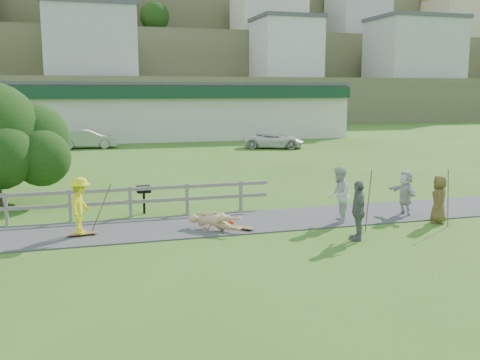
{
  "coord_description": "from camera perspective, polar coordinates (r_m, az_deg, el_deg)",
  "views": [
    {
      "loc": [
        -3.36,
        -15.21,
        4.38
      ],
      "look_at": [
        1.59,
        2.0,
        1.37
      ],
      "focal_mm": 40.0,
      "sensor_mm": 36.0,
      "label": 1
    }
  ],
  "objects": [
    {
      "name": "ground",
      "position": [
        16.18,
        -3.49,
        -6.18
      ],
      "size": [
        260.0,
        260.0,
        0.0
      ],
      "primitive_type": "plane",
      "color": "#3A621C",
      "rests_on": "ground"
    },
    {
      "name": "path",
      "position": [
        17.59,
        -4.56,
        -4.84
      ],
      "size": [
        34.0,
        3.0,
        0.04
      ],
      "primitive_type": "cube",
      "color": "#3A3B3D",
      "rests_on": "ground"
    },
    {
      "name": "fence",
      "position": [
        18.91,
        -19.57,
        -2.17
      ],
      "size": [
        15.05,
        0.1,
        1.1
      ],
      "color": "#656159",
      "rests_on": "ground"
    },
    {
      "name": "strip_mall",
      "position": [
        50.72,
        -7.78,
        7.42
      ],
      "size": [
        32.5,
        10.75,
        5.1
      ],
      "color": "beige",
      "rests_on": "ground"
    },
    {
      "name": "hillside",
      "position": [
        107.04,
        -14.68,
        14.62
      ],
      "size": [
        220.0,
        67.0,
        47.5
      ],
      "color": "#535B35",
      "rests_on": "ground"
    },
    {
      "name": "skater_rider",
      "position": [
        16.75,
        -16.61,
        -2.98
      ],
      "size": [
        0.94,
        1.25,
        1.73
      ],
      "primitive_type": "imported",
      "rotation": [
        0.0,
        0.0,
        1.28
      ],
      "color": "yellow",
      "rests_on": "ground"
    },
    {
      "name": "skater_fallen",
      "position": [
        16.84,
        -2.75,
        -4.4
      ],
      "size": [
        1.51,
        1.6,
        0.65
      ],
      "primitive_type": "imported",
      "rotation": [
        0.0,
        0.0,
        0.84
      ],
      "color": "tan",
      "rests_on": "ground"
    },
    {
      "name": "spectator_a",
      "position": [
        17.97,
        10.48,
        -1.61
      ],
      "size": [
        1.09,
        1.17,
        1.91
      ],
      "primitive_type": "imported",
      "rotation": [
        0.0,
        0.0,
        4.19
      ],
      "color": "beige",
      "rests_on": "ground"
    },
    {
      "name": "spectator_b",
      "position": [
        16.12,
        12.47,
        -3.2
      ],
      "size": [
        0.69,
        1.12,
        1.77
      ],
      "primitive_type": "imported",
      "rotation": [
        0.0,
        0.0,
        4.44
      ],
      "color": "slate",
      "rests_on": "ground"
    },
    {
      "name": "spectator_c",
      "position": [
        18.97,
        20.46,
        -1.94
      ],
      "size": [
        0.86,
        0.93,
        1.6
      ],
      "primitive_type": "imported",
      "rotation": [
        0.0,
        0.0,
        4.12
      ],
      "color": "brown",
      "rests_on": "ground"
    },
    {
      "name": "spectator_d",
      "position": [
        19.66,
        17.2,
        -1.36
      ],
      "size": [
        0.49,
        1.5,
        1.61
      ],
      "primitive_type": "imported",
      "rotation": [
        0.0,
        0.0,
        4.72
      ],
      "color": "#BCBCB8",
      "rests_on": "ground"
    },
    {
      "name": "car_silver",
      "position": [
        42.41,
        -15.99,
        4.24
      ],
      "size": [
        4.48,
        1.67,
        1.46
      ],
      "primitive_type": "imported",
      "rotation": [
        0.0,
        0.0,
        1.54
      ],
      "color": "gray",
      "rests_on": "ground"
    },
    {
      "name": "car_white",
      "position": [
        41.01,
        3.62,
        4.29
      ],
      "size": [
        5.04,
        3.5,
        1.28
      ],
      "primitive_type": "imported",
      "rotation": [
        0.0,
        0.0,
        1.24
      ],
      "color": "silver",
      "rests_on": "ground"
    },
    {
      "name": "bbq",
      "position": [
        19.46,
        -10.2,
        -2.09
      ],
      "size": [
        0.5,
        0.41,
        1.01
      ],
      "primitive_type": null,
      "rotation": [
        0.0,
        0.0,
        0.11
      ],
      "color": "black",
      "rests_on": "ground"
    },
    {
      "name": "longboard_rider",
      "position": [
        16.94,
        -16.48,
        -5.67
      ],
      "size": [
        0.91,
        0.31,
        0.1
      ],
      "primitive_type": null,
      "rotation": [
        0.0,
        0.0,
        0.1
      ],
      "color": "brown",
      "rests_on": "ground"
    },
    {
      "name": "longboard_fallen",
      "position": [
        17.01,
        -0.03,
        -5.18
      ],
      "size": [
        0.87,
        0.88,
        0.11
      ],
      "primitive_type": null,
      "rotation": [
        0.0,
        0.0,
        -0.8
      ],
      "color": "brown",
      "rests_on": "ground"
    },
    {
      "name": "helmet",
      "position": [
        17.36,
        -1.07,
        -4.63
      ],
      "size": [
        0.26,
        0.26,
        0.26
      ],
      "primitive_type": "sphere",
      "color": "#B52812",
      "rests_on": "ground"
    },
    {
      "name": "pole_rider",
      "position": [
        17.14,
        -14.59,
        -2.71
      ],
      "size": [
        0.03,
        0.03,
        1.67
      ],
      "primitive_type": "cylinder",
      "color": "brown",
      "rests_on": "ground"
    },
    {
      "name": "pole_spec_left",
      "position": [
        17.04,
        13.54,
        -2.19
      ],
      "size": [
        0.03,
        0.03,
        1.98
      ],
      "primitive_type": "cylinder",
      "color": "brown",
      "rests_on": "ground"
    },
    {
      "name": "pole_spec_right",
      "position": [
        18.44,
        21.31,
        -1.85
      ],
      "size": [
        0.03,
        0.03,
        1.89
      ],
      "primitive_type": "cylinder",
      "color": "brown",
      "rests_on": "ground"
    }
  ]
}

